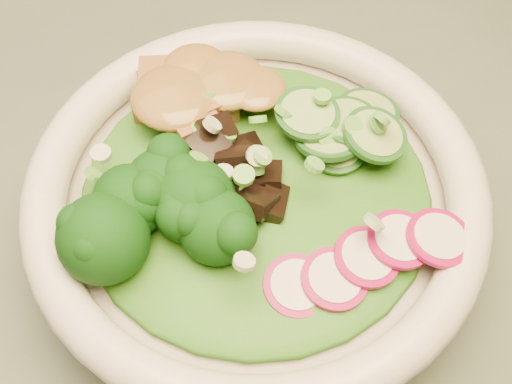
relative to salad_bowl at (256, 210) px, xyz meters
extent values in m
cylinder|color=black|center=(0.35, 0.42, -0.43)|extent=(0.06, 0.06, 0.72)
cylinder|color=silver|center=(0.00, 0.00, -0.01)|extent=(0.24, 0.24, 0.05)
torus|color=silver|center=(0.00, 0.00, 0.02)|extent=(0.26, 0.26, 0.03)
ellipsoid|color=#175B13|center=(0.00, 0.00, 0.02)|extent=(0.20, 0.20, 0.02)
ellipsoid|color=brown|center=(-0.02, 0.06, 0.04)|extent=(0.07, 0.05, 0.02)
camera|label=1|loc=(-0.05, -0.22, 0.36)|focal=50.00mm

